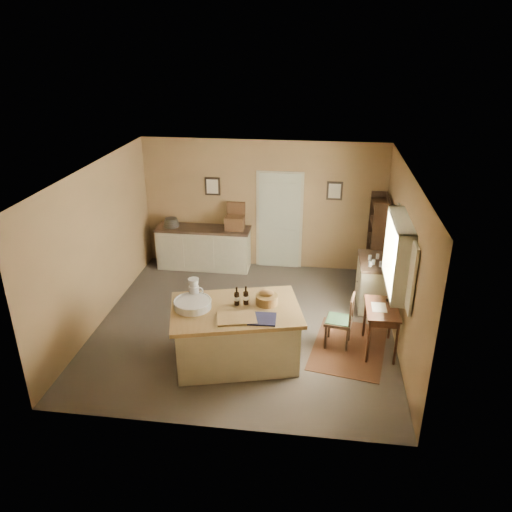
{
  "coord_description": "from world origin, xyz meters",
  "views": [
    {
      "loc": [
        1.15,
        -7.31,
        4.57
      ],
      "look_at": [
        0.14,
        0.35,
        1.15
      ],
      "focal_mm": 35.0,
      "sensor_mm": 36.0,
      "label": 1
    }
  ],
  "objects_px": {
    "work_island": "(235,333)",
    "right_cabinet": "(373,282)",
    "shelving_unit": "(379,242)",
    "sideboard": "(204,246)",
    "desk_chair": "(339,321)",
    "writing_desk": "(382,313)"
  },
  "relations": [
    {
      "from": "sideboard",
      "to": "writing_desk",
      "type": "bearing_deg",
      "value": -38.04
    },
    {
      "from": "sideboard",
      "to": "right_cabinet",
      "type": "relative_size",
      "value": 1.99
    },
    {
      "from": "work_island",
      "to": "right_cabinet",
      "type": "xyz_separation_m",
      "value": [
        2.19,
        2.03,
        -0.02
      ]
    },
    {
      "from": "work_island",
      "to": "right_cabinet",
      "type": "relative_size",
      "value": 2.16
    },
    {
      "from": "sideboard",
      "to": "desk_chair",
      "type": "height_order",
      "value": "sideboard"
    },
    {
      "from": "writing_desk",
      "to": "right_cabinet",
      "type": "relative_size",
      "value": 0.82
    },
    {
      "from": "writing_desk",
      "to": "shelving_unit",
      "type": "bearing_deg",
      "value": 86.38
    },
    {
      "from": "sideboard",
      "to": "right_cabinet",
      "type": "xyz_separation_m",
      "value": [
        3.41,
        -1.2,
        -0.02
      ]
    },
    {
      "from": "right_cabinet",
      "to": "shelving_unit",
      "type": "relative_size",
      "value": 0.55
    },
    {
      "from": "work_island",
      "to": "writing_desk",
      "type": "relative_size",
      "value": 2.62
    },
    {
      "from": "work_island",
      "to": "sideboard",
      "type": "relative_size",
      "value": 1.08
    },
    {
      "from": "writing_desk",
      "to": "desk_chair",
      "type": "relative_size",
      "value": 0.92
    },
    {
      "from": "writing_desk",
      "to": "desk_chair",
      "type": "distance_m",
      "value": 0.68
    },
    {
      "from": "right_cabinet",
      "to": "shelving_unit",
      "type": "height_order",
      "value": "shelving_unit"
    },
    {
      "from": "work_island",
      "to": "desk_chair",
      "type": "relative_size",
      "value": 2.41
    },
    {
      "from": "work_island",
      "to": "shelving_unit",
      "type": "bearing_deg",
      "value": 36.54
    },
    {
      "from": "work_island",
      "to": "shelving_unit",
      "type": "xyz_separation_m",
      "value": [
        2.34,
        2.9,
        0.42
      ]
    },
    {
      "from": "sideboard",
      "to": "desk_chair",
      "type": "bearing_deg",
      "value": -43.28
    },
    {
      "from": "sideboard",
      "to": "right_cabinet",
      "type": "height_order",
      "value": "sideboard"
    },
    {
      "from": "desk_chair",
      "to": "work_island",
      "type": "bearing_deg",
      "value": -148.44
    },
    {
      "from": "work_island",
      "to": "desk_chair",
      "type": "bearing_deg",
      "value": 6.99
    },
    {
      "from": "work_island",
      "to": "right_cabinet",
      "type": "bearing_deg",
      "value": 28.29
    }
  ]
}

